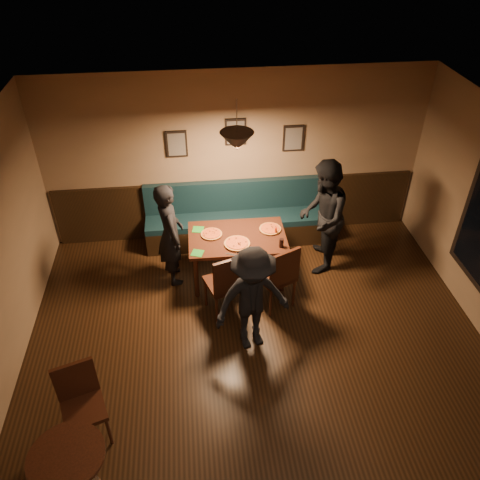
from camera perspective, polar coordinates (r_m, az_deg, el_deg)
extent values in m
plane|color=black|center=(6.00, 3.32, -18.40)|extent=(7.00, 7.00, 0.00)
plane|color=silver|center=(4.05, 4.69, 5.13)|extent=(7.00, 7.00, 0.00)
plane|color=#8C704F|center=(7.76, -0.53, 9.62)|extent=(6.00, 0.00, 6.00)
cube|color=black|center=(8.18, -0.47, 3.89)|extent=(5.88, 0.06, 1.00)
cube|color=black|center=(7.57, -7.44, 11.12)|extent=(0.32, 0.04, 0.42)
cube|color=black|center=(7.54, -0.52, 12.57)|extent=(0.32, 0.04, 0.42)
cube|color=black|center=(7.74, 6.26, 11.79)|extent=(0.32, 0.04, 0.42)
cone|color=black|center=(6.28, -0.37, 11.50)|extent=(0.44, 0.44, 0.25)
cube|color=black|center=(7.27, -0.32, -2.00)|extent=(1.43, 0.93, 0.76)
imported|color=black|center=(7.07, -8.18, 0.66)|extent=(0.51, 0.66, 1.62)
imported|color=black|center=(7.30, 9.64, 2.65)|extent=(0.92, 1.04, 1.81)
imported|color=black|center=(6.02, 1.48, -7.04)|extent=(1.09, 0.79, 1.52)
cylinder|color=#C25A24|center=(7.07, -3.36, 0.70)|extent=(0.38, 0.38, 0.04)
cylinder|color=#C25C24|center=(6.87, -0.35, -0.42)|extent=(0.40, 0.40, 0.04)
cylinder|color=#C86825|center=(7.18, 3.55, 1.31)|extent=(0.37, 0.37, 0.04)
cylinder|color=black|center=(6.83, 4.87, -0.35)|extent=(0.08, 0.08, 0.14)
cylinder|color=#A22605|center=(7.08, 4.22, 1.13)|extent=(0.04, 0.04, 0.13)
cube|color=#1E731F|center=(7.21, -4.94, 1.24)|extent=(0.19, 0.19, 0.01)
cube|color=#1B651C|center=(6.75, -5.02, -1.54)|extent=(0.20, 0.20, 0.01)
cube|color=silver|center=(6.71, -0.42, -1.69)|extent=(0.16, 0.09, 0.00)
cylinder|color=black|center=(5.34, -18.91, -24.76)|extent=(0.91, 0.91, 0.74)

